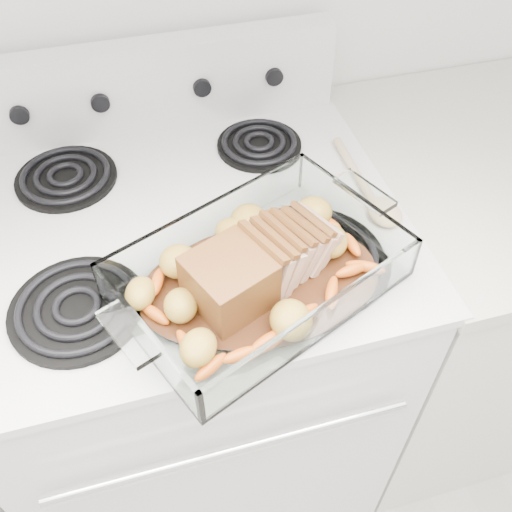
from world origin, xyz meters
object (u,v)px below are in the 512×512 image
object	(u,v)px
electric_range	(200,355)
pork_roast	(250,267)
baking_dish	(259,277)
counter_right	(451,299)

from	to	relation	value
electric_range	pork_roast	xyz separation A→B (m)	(0.07, -0.20, 0.51)
electric_range	baking_dish	bearing A→B (deg)	-65.27
electric_range	counter_right	bearing A→B (deg)	-0.10
pork_roast	baking_dish	bearing A→B (deg)	-20.95
electric_range	baking_dish	distance (m)	0.53
electric_range	baking_dish	size ratio (longest dim) A/B	2.70
pork_roast	electric_range	bearing A→B (deg)	90.06
baking_dish	pork_roast	xyz separation A→B (m)	(-0.01, -0.00, 0.03)
electric_range	pork_roast	distance (m)	0.55
electric_range	counter_right	world-z (taller)	electric_range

